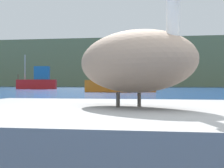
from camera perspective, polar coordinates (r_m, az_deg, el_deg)
hillside_backdrop at (r=74.88m, az=10.16°, el=3.25°), size 140.00×13.21×9.49m
pier_dock at (r=2.84m, az=3.45°, el=-10.25°), size 3.38×2.69×0.65m
pelican at (r=2.79m, az=3.59°, el=3.77°), size 1.28×1.27×0.92m
fishing_boat_orange at (r=32.16m, az=1.06°, el=0.25°), size 6.49×3.27×3.91m
fishing_boat_red at (r=47.00m, az=-11.62°, el=0.48°), size 5.14×2.30×4.38m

